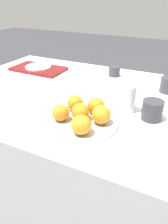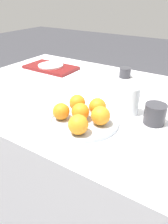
{
  "view_description": "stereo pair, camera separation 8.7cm",
  "coord_description": "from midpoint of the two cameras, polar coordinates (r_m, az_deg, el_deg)",
  "views": [
    {
      "loc": [
        0.48,
        -0.94,
        1.23
      ],
      "look_at": [
        0.14,
        -0.25,
        0.81
      ],
      "focal_mm": 35.0,
      "sensor_mm": 36.0,
      "label": 1
    },
    {
      "loc": [
        0.55,
        -0.89,
        1.23
      ],
      "look_at": [
        0.14,
        -0.25,
        0.81
      ],
      "focal_mm": 35.0,
      "sensor_mm": 36.0,
      "label": 2
    }
  ],
  "objects": [
    {
      "name": "side_plate",
      "position": [
        1.55,
        -7.09,
        11.97
      ],
      "size": [
        0.17,
        0.17,
        0.01
      ],
      "color": "white",
      "rests_on": "serving_tray"
    },
    {
      "name": "orange_3",
      "position": [
        0.79,
        1.65,
        -3.41
      ],
      "size": [
        0.08,
        0.08,
        0.08
      ],
      "color": "orange",
      "rests_on": "fruit_platter"
    },
    {
      "name": "fruit_platter",
      "position": [
        0.89,
        2.8,
        -2.36
      ],
      "size": [
        0.29,
        0.29,
        0.02
      ],
      "color": "#B2BCC6",
      "rests_on": "table"
    },
    {
      "name": "serving_tray",
      "position": [
        1.55,
        -7.05,
        11.44
      ],
      "size": [
        0.35,
        0.2,
        0.02
      ],
      "color": "maroon",
      "rests_on": "table"
    },
    {
      "name": "table",
      "position": [
        1.35,
        2.86,
        -10.09
      ],
      "size": [
        1.51,
        1.01,
        0.76
      ],
      "color": "white",
      "rests_on": "ground_plane"
    },
    {
      "name": "orange_0",
      "position": [
        0.85,
        7.28,
        -1.05
      ],
      "size": [
        0.08,
        0.08,
        0.08
      ],
      "color": "orange",
      "rests_on": "fruit_platter"
    },
    {
      "name": "orange_1",
      "position": [
        0.87,
        1.92,
        -0.04
      ],
      "size": [
        0.07,
        0.07,
        0.07
      ],
      "color": "orange",
      "rests_on": "fruit_platter"
    },
    {
      "name": "cup_2",
      "position": [
        0.93,
        20.61,
        -0.56
      ],
      "size": [
        0.09,
        0.09,
        0.08
      ],
      "color": "#333338",
      "rests_on": "table"
    },
    {
      "name": "orange_4",
      "position": [
        0.95,
        0.86,
        2.4
      ],
      "size": [
        0.07,
        0.07,
        0.07
      ],
      "color": "orange",
      "rests_on": "fruit_platter"
    },
    {
      "name": "ground_plane",
      "position": [
        1.61,
        2.51,
        -20.56
      ],
      "size": [
        12.0,
        12.0,
        0.0
      ],
      "primitive_type": "plane",
      "color": "#38383D"
    },
    {
      "name": "water_glass",
      "position": [
        0.97,
        14.67,
        2.88
      ],
      "size": [
        0.07,
        0.07,
        0.12
      ],
      "color": "silver",
      "rests_on": "table"
    },
    {
      "name": "cup_0",
      "position": [
        1.41,
        12.44,
        9.99
      ],
      "size": [
        0.07,
        0.07,
        0.06
      ],
      "color": "#333338",
      "rests_on": "table"
    },
    {
      "name": "orange_2",
      "position": [
        0.92,
        6.26,
        1.36
      ],
      "size": [
        0.07,
        0.07,
        0.07
      ],
      "color": "orange",
      "rests_on": "fruit_platter"
    },
    {
      "name": "orange_5",
      "position": [
        0.88,
        -3.2,
        0.09
      ],
      "size": [
        0.07,
        0.07,
        0.07
      ],
      "color": "orange",
      "rests_on": "fruit_platter"
    }
  ]
}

